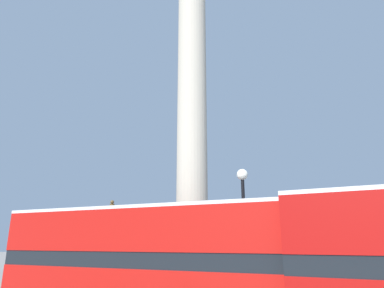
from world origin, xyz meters
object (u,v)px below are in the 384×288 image
Objects in this scene: street_lamp at (245,228)px; bus_b at (142,261)px; equestrian_statue at (109,261)px; monument_column at (192,154)px.

bus_b is at bearing -143.53° from street_lamp.
street_lamp is at bearing -5.84° from equestrian_statue.
equestrian_statue is at bearing 153.66° from monument_column.
monument_column is at bearing 91.77° from bus_b.
monument_column is at bearing 146.03° from street_lamp.
bus_b is 4.19m from street_lamp.
monument_column reaches higher than bus_b.
street_lamp is at bearing -33.97° from monument_column.
monument_column reaches higher than equestrian_statue.
bus_b is 13.10m from equestrian_statue.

